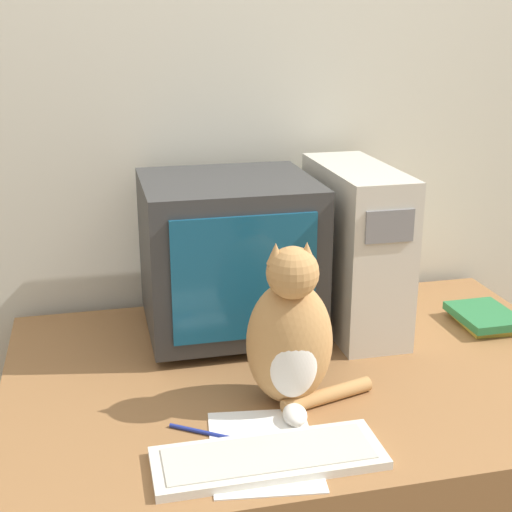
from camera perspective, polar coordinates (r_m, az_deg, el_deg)
wall_back at (r=2.14m, az=-0.10°, el=9.67°), size 7.00×0.05×2.50m
desk at (r=1.98m, az=3.71°, el=-18.71°), size 1.45×0.97×0.76m
crt_monitor at (r=1.89m, az=-2.19°, el=0.07°), size 0.44×0.41×0.43m
computer_tower at (r=1.96m, az=7.89°, el=0.69°), size 0.18×0.45×0.45m
keyboard at (r=1.44m, az=1.01°, el=-15.83°), size 0.45×0.16×0.02m
cat at (r=1.56m, az=2.82°, el=-6.49°), size 0.30×0.22×0.38m
book_stack at (r=2.10m, az=17.76°, el=-4.70°), size 0.16×0.21×0.04m
pen at (r=1.52m, az=-4.29°, el=-13.88°), size 0.13×0.09×0.01m
paper_sheet at (r=1.47m, az=0.58°, el=-15.24°), size 0.25×0.32×0.00m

